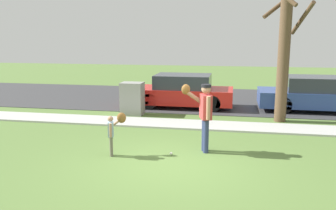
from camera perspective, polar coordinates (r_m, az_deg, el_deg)
ground_plane at (r=11.44m, az=3.70°, el=-3.44°), size 48.00×48.00×0.00m
sidewalk_strip at (r=11.53m, az=3.76°, el=-3.18°), size 36.00×1.20×0.06m
road_surface at (r=16.41m, az=5.88°, el=0.99°), size 36.00×6.80×0.02m
person_adult at (r=8.74m, az=5.83°, el=-0.82°), size 0.81×0.58×1.71m
person_child at (r=8.61m, az=-8.74°, el=-3.78°), size 0.43×0.49×1.04m
baseball at (r=8.71m, az=0.51°, el=-7.86°), size 0.07×0.07×0.07m
utility_cabinet at (r=13.06m, az=-5.79°, el=1.03°), size 0.80×0.63×1.20m
street_tree_near at (r=12.35m, az=18.39°, el=10.25°), size 1.85×1.88×5.28m
parked_hatchback_red at (r=14.34m, az=2.43°, el=2.21°), size 4.00×1.75×1.33m
parked_wagon_blue at (r=14.77m, az=23.18°, el=1.59°), size 4.50×1.80×1.33m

